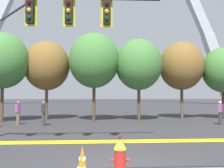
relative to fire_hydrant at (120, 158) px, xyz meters
The scene contains 14 objects.
fire_hydrant is the anchor object (origin of this frame).
caution_tape_barrier 0.32m from the fire_hydrant, 130.28° to the left, with size 6.06×0.11×0.91m.
traffic_cone_by_hydrant 0.94m from the fire_hydrant, 167.32° to the left, with size 0.36×0.36×0.73m.
traffic_signal_gantry 6.06m from the fire_hydrant, 138.40° to the left, with size 7.82×0.44×6.00m.
monument_arch 49.62m from the fire_hydrant, 89.82° to the left, with size 57.01×2.14×45.44m.
tree_far_left 15.49m from the fire_hydrant, 120.91° to the left, with size 3.80×3.80×6.66m.
tree_left_mid 15.54m from the fire_hydrant, 108.29° to the left, with size 3.65×3.65×6.38m.
tree_center_left 13.88m from the fire_hydrant, 93.85° to the left, with size 3.89×3.89×6.81m.
tree_center_right 14.04m from the fire_hydrant, 78.87° to the left, with size 3.66×3.66×6.40m.
tree_right_mid 16.51m from the fire_hydrant, 66.14° to the left, with size 3.73×3.73×6.53m.
tree_far_right 17.67m from the fire_hydrant, 55.24° to the left, with size 3.41×3.41×5.97m.
pedestrian_walking_left 11.12m from the fire_hydrant, 111.53° to the left, with size 0.36×0.39×1.59m.
pedestrian_standing_center 12.50m from the fire_hydrant, 118.23° to the left, with size 0.33×0.39×1.59m.
pedestrian_walking_right 12.74m from the fire_hydrant, 53.42° to the left, with size 0.37×0.39×1.59m.
Camera 1 is at (-0.65, -6.55, 1.99)m, focal length 39.98 mm.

